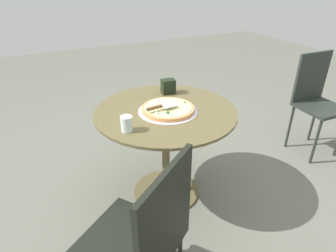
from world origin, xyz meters
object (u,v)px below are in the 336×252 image
at_px(patio_chair_far, 316,97).
at_px(pizza_server, 161,106).
at_px(napkin_dispenser, 168,86).
at_px(patio_chair_near, 144,236).
at_px(pizza_on_tray, 168,109).
at_px(drinking_cup, 127,124).
at_px(patio_table, 166,133).

bearing_deg(patio_chair_far, pizza_server, 90.84).
bearing_deg(napkin_dispenser, patio_chair_near, -114.39).
relative_size(pizza_on_tray, pizza_server, 1.87).
relative_size(drinking_cup, napkin_dispenser, 0.87).
height_order(patio_table, patio_chair_far, patio_chair_far).
bearing_deg(drinking_cup, patio_chair_near, 165.92).
bearing_deg(patio_table, patio_chair_far, -90.77).
height_order(patio_chair_near, patio_chair_far, patio_chair_far).
relative_size(pizza_server, patio_chair_far, 0.23).
height_order(pizza_on_tray, patio_chair_far, patio_chair_far).
height_order(pizza_on_tray, napkin_dispenser, napkin_dispenser).
bearing_deg(patio_chair_far, napkin_dispenser, 78.33).
bearing_deg(pizza_server, pizza_on_tray, -73.22).
distance_m(pizza_on_tray, patio_chair_far, 1.51).
bearing_deg(pizza_server, patio_chair_near, 148.99).
xyz_separation_m(patio_table, napkin_dispenser, (0.26, -0.15, 0.23)).
distance_m(pizza_server, drinking_cup, 0.30).
distance_m(pizza_on_tray, drinking_cup, 0.36).
distance_m(drinking_cup, patio_chair_near, 0.65).
relative_size(napkin_dispenser, patio_chair_near, 0.12).
height_order(pizza_on_tray, pizza_server, pizza_server).
relative_size(pizza_on_tray, napkin_dispenser, 3.71).
bearing_deg(pizza_server, patio_chair_far, -89.16).
xyz_separation_m(pizza_on_tray, pizza_server, (-0.02, 0.06, 0.04)).
distance_m(drinking_cup, napkin_dispenser, 0.63).
bearing_deg(patio_chair_far, pizza_on_tray, 90.18).
height_order(patio_table, pizza_on_tray, pizza_on_tray).
height_order(drinking_cup, patio_chair_far, patio_chair_far).
height_order(napkin_dispenser, patio_chair_near, patio_chair_near).
xyz_separation_m(napkin_dispenser, patio_chair_far, (-0.28, -1.36, -0.24)).
relative_size(patio_table, patio_chair_far, 1.04).
bearing_deg(napkin_dispenser, patio_chair_far, -4.14).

